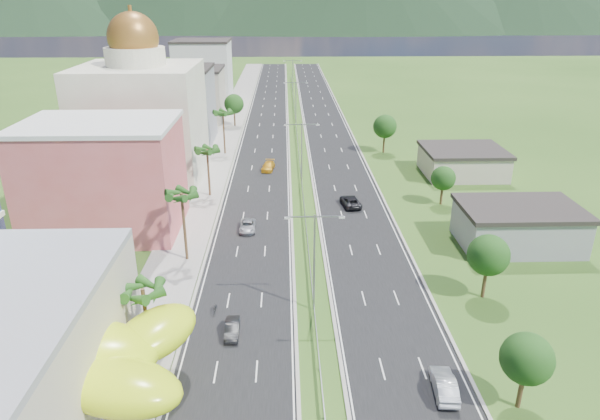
{
  "coord_description": "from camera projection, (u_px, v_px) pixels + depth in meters",
  "views": [
    {
      "loc": [
        -2.91,
        -38.96,
        31.6
      ],
      "look_at": [
        -1.15,
        21.1,
        7.0
      ],
      "focal_mm": 32.0,
      "sensor_mm": 36.0,
      "label": 1
    }
  ],
  "objects": [
    {
      "name": "ground",
      "position": [
        320.0,
        370.0,
        48.1
      ],
      "size": [
        500.0,
        500.0,
        0.0
      ],
      "primitive_type": "plane",
      "color": "#2D5119",
      "rests_on": "ground"
    },
    {
      "name": "road_left",
      "position": [
        266.0,
        130.0,
        131.14
      ],
      "size": [
        11.0,
        260.0,
        0.04
      ],
      "primitive_type": "cube",
      "color": "black",
      "rests_on": "ground"
    },
    {
      "name": "road_right",
      "position": [
        327.0,
        130.0,
        131.55
      ],
      "size": [
        11.0,
        260.0,
        0.04
      ],
      "primitive_type": "cube",
      "color": "black",
      "rests_on": "ground"
    },
    {
      "name": "sidewalk_left",
      "position": [
        227.0,
        131.0,
        130.87
      ],
      "size": [
        7.0,
        260.0,
        0.12
      ],
      "primitive_type": "cube",
      "color": "gray",
      "rests_on": "ground"
    },
    {
      "name": "median_guardrail",
      "position": [
        298.0,
        148.0,
        114.46
      ],
      "size": [
        0.1,
        216.06,
        0.76
      ],
      "color": "gray",
      "rests_on": "ground"
    },
    {
      "name": "streetlight_median_b",
      "position": [
        314.0,
        253.0,
        54.79
      ],
      "size": [
        6.04,
        0.25,
        11.0
      ],
      "color": "gray",
      "rests_on": "ground"
    },
    {
      "name": "streetlight_median_c",
      "position": [
        302.0,
        148.0,
        91.79
      ],
      "size": [
        6.04,
        0.25,
        11.0
      ],
      "color": "gray",
      "rests_on": "ground"
    },
    {
      "name": "streetlight_median_d",
      "position": [
        296.0,
        99.0,
        133.42
      ],
      "size": [
        6.04,
        0.25,
        11.0
      ],
      "color": "gray",
      "rests_on": "ground"
    },
    {
      "name": "streetlight_median_e",
      "position": [
        293.0,
        73.0,
        175.05
      ],
      "size": [
        6.04,
        0.25,
        11.0
      ],
      "color": "gray",
      "rests_on": "ground"
    },
    {
      "name": "lime_canopy",
      "position": [
        70.0,
        357.0,
        41.96
      ],
      "size": [
        18.0,
        15.0,
        7.4
      ],
      "color": "#C6E416",
      "rests_on": "ground"
    },
    {
      "name": "pink_shophouse",
      "position": [
        104.0,
        179.0,
        74.1
      ],
      "size": [
        20.0,
        15.0,
        15.0
      ],
      "primitive_type": "cube",
      "color": "#CC5454",
      "rests_on": "ground"
    },
    {
      "name": "domed_building",
      "position": [
        142.0,
        116.0,
        93.91
      ],
      "size": [
        20.0,
        20.0,
        28.7
      ],
      "color": "beige",
      "rests_on": "ground"
    },
    {
      "name": "midrise_grey",
      "position": [
        176.0,
        107.0,
        118.34
      ],
      "size": [
        16.0,
        15.0,
        16.0
      ],
      "primitive_type": "cube",
      "color": "gray",
      "rests_on": "ground"
    },
    {
      "name": "midrise_beige",
      "position": [
        192.0,
        96.0,
        139.26
      ],
      "size": [
        16.0,
        15.0,
        13.0
      ],
      "primitive_type": "cube",
      "color": "#B9AB98",
      "rests_on": "ground"
    },
    {
      "name": "midrise_white",
      "position": [
        203.0,
        73.0,
        159.58
      ],
      "size": [
        16.0,
        15.0,
        18.0
      ],
      "primitive_type": "cube",
      "color": "silver",
      "rests_on": "ground"
    },
    {
      "name": "shed_near",
      "position": [
        518.0,
        228.0,
        71.04
      ],
      "size": [
        15.0,
        10.0,
        5.0
      ],
      "primitive_type": "cube",
      "color": "gray",
      "rests_on": "ground"
    },
    {
      "name": "shed_far",
      "position": [
        462.0,
        163.0,
        98.95
      ],
      "size": [
        14.0,
        12.0,
        4.4
      ],
      "primitive_type": "cube",
      "color": "#B9AB98",
      "rests_on": "ground"
    },
    {
      "name": "palm_tree_b",
      "position": [
        143.0,
        294.0,
        46.85
      ],
      "size": [
        3.6,
        3.6,
        8.1
      ],
      "color": "#47301C",
      "rests_on": "ground"
    },
    {
      "name": "palm_tree_c",
      "position": [
        182.0,
        197.0,
        64.81
      ],
      "size": [
        3.6,
        3.6,
        9.6
      ],
      "color": "#47301C",
      "rests_on": "ground"
    },
    {
      "name": "palm_tree_d",
      "position": [
        207.0,
        152.0,
        86.45
      ],
      "size": [
        3.6,
        3.6,
        8.6
      ],
      "color": "#47301C",
      "rests_on": "ground"
    },
    {
      "name": "palm_tree_e",
      "position": [
        223.0,
        114.0,
        109.28
      ],
      "size": [
        3.6,
        3.6,
        9.4
      ],
      "color": "#47301C",
      "rests_on": "ground"
    },
    {
      "name": "leafy_tree_lfar",
      "position": [
        234.0,
        104.0,
        133.44
      ],
      "size": [
        4.9,
        4.9,
        8.05
      ],
      "color": "#47301C",
      "rests_on": "ground"
    },
    {
      "name": "leafy_tree_ra",
      "position": [
        527.0,
        359.0,
        42.1
      ],
      "size": [
        4.2,
        4.2,
        6.9
      ],
      "color": "#47301C",
      "rests_on": "ground"
    },
    {
      "name": "leafy_tree_rb",
      "position": [
        488.0,
        255.0,
        57.75
      ],
      "size": [
        4.55,
        4.55,
        7.47
      ],
      "color": "#47301C",
      "rests_on": "ground"
    },
    {
      "name": "leafy_tree_rc",
      "position": [
        443.0,
        178.0,
        84.04
      ],
      "size": [
        3.85,
        3.85,
        6.33
      ],
      "color": "#47301C",
      "rests_on": "ground"
    },
    {
      "name": "leafy_tree_rd",
      "position": [
        385.0,
        126.0,
        111.22
      ],
      "size": [
        4.9,
        4.9,
        8.05
      ],
      "color": "#47301C",
      "rests_on": "ground"
    },
    {
      "name": "mountain_ridge",
      "position": [
        356.0,
        31.0,
        465.99
      ],
      "size": [
        860.0,
        140.0,
        90.0
      ],
      "primitive_type": null,
      "color": "black",
      "rests_on": "ground"
    },
    {
      "name": "car_dark_left",
      "position": [
        232.0,
        329.0,
        52.85
      ],
      "size": [
        1.48,
        4.01,
        1.31
      ],
      "primitive_type": "imported",
      "rotation": [
        0.0,
        0.0,
        0.02
      ],
      "color": "black",
      "rests_on": "road_left"
    },
    {
      "name": "car_silver_mid_left",
      "position": [
        248.0,
        226.0,
        76.06
      ],
      "size": [
        2.23,
        4.78,
        1.32
      ],
      "primitive_type": "imported",
      "rotation": [
        0.0,
        0.0,
        0.01
      ],
      "color": "#929599",
      "rests_on": "road_left"
    },
    {
      "name": "car_yellow_far_left",
      "position": [
        268.0,
        166.0,
        101.78
      ],
      "size": [
        2.74,
        5.38,
        1.5
      ],
      "primitive_type": "imported",
      "rotation": [
        0.0,
        0.0,
        -0.13
      ],
      "color": "orange",
      "rests_on": "road_left"
    },
    {
      "name": "car_silver_right",
      "position": [
        444.0,
        385.0,
        45.07
      ],
      "size": [
        2.13,
        5.09,
        1.64
      ],
      "primitive_type": "imported",
      "rotation": [
        0.0,
        0.0,
        3.06
      ],
      "color": "#B1B4B9",
      "rests_on": "road_right"
    },
    {
      "name": "car_dark_far_right",
      "position": [
        351.0,
        201.0,
        84.63
      ],
      "size": [
        3.29,
        5.87,
        1.55
      ],
      "primitive_type": "imported",
      "rotation": [
        0.0,
        0.0,
        3.28
      ],
      "color": "black",
      "rests_on": "road_right"
    },
    {
      "name": "motorcycle",
      "position": [
        215.0,
        307.0,
        56.5
      ],
      "size": [
        0.6,
        1.93,
        1.23
      ],
      "primitive_type": "imported",
      "rotation": [
        0.0,
        0.0,
        -0.01
      ],
      "color": "black",
      "rests_on": "road_left"
    }
  ]
}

